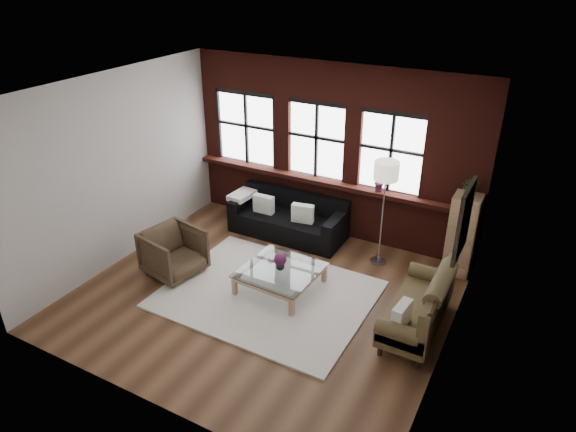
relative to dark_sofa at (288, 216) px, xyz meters
The scene contains 26 objects.
floor 2.03m from the dark_sofa, 72.36° to the right, with size 5.50×5.50×0.00m, color #4C2E1C.
ceiling 3.44m from the dark_sofa, 72.36° to the right, with size 5.50×5.50×0.00m, color white.
wall_back 1.48m from the dark_sofa, 44.80° to the left, with size 5.50×5.50×0.00m, color #BCB5AF.
wall_front 4.60m from the dark_sofa, 82.18° to the right, with size 5.50×5.50×0.00m, color #BCB5AF.
wall_left 3.11m from the dark_sofa, 138.48° to the right, with size 5.00×5.00×0.00m, color #BCB5AF.
wall_right 4.04m from the dark_sofa, 29.53° to the right, with size 5.00×5.00×0.00m, color #BCB5AF.
brick_backwall 1.46m from the dark_sofa, 41.78° to the left, with size 5.50×0.12×3.20m, color #441610, non-canonical shape.
sill_ledge 0.99m from the dark_sofa, 36.67° to the left, with size 5.50×0.30×0.08m, color #441610.
window_left 1.89m from the dark_sofa, 155.30° to the left, with size 1.38×0.10×1.50m, color black, non-canonical shape.
window_mid 1.50m from the dark_sofa, 61.05° to the left, with size 1.38×0.10×1.50m, color black, non-canonical shape.
window_right 2.25m from the dark_sofa, 17.89° to the left, with size 1.38×0.10×1.50m, color black, non-canonical shape.
wall_poster 3.97m from the dark_sofa, 25.70° to the right, with size 0.05×0.74×0.94m, color black, non-canonical shape.
shag_rug 2.02m from the dark_sofa, 71.08° to the right, with size 3.14×2.46×0.03m, color silver.
dark_sofa is the anchor object (origin of this frame).
pillow_a 0.51m from the dark_sofa, 167.80° to the right, with size 0.40×0.14×0.34m, color white.
pillow_b 0.42m from the dark_sofa, 15.53° to the right, with size 0.40×0.14×0.34m, color white.
vintage_settee 3.31m from the dark_sofa, 28.55° to the right, with size 0.77×1.73×0.92m, color #4F4124, non-canonical shape.
pillow_settee 3.53m from the dark_sofa, 36.76° to the right, with size 0.14×0.38×0.34m, color white.
armchair 2.29m from the dark_sofa, 116.59° to the right, with size 0.84×0.87×0.79m, color #3E2E1F.
coffee_table 1.81m from the dark_sofa, 65.44° to the right, with size 1.15×1.15×0.39m, color #A07956, non-canonical shape.
vase 1.80m from the dark_sofa, 65.44° to the right, with size 0.14×0.14×0.14m, color #B2B2B2.
flowers 1.81m from the dark_sofa, 65.44° to the right, with size 0.20×0.20×0.20m, color #5E2046.
drawer_chest 3.12m from the dark_sofa, ahead, with size 0.43×0.43×1.40m, color #A07956.
potted_plant_top 3.32m from the dark_sofa, ahead, with size 0.29×0.25×0.32m, color #2D5923.
floor_lamp 1.95m from the dark_sofa, ahead, with size 0.40×0.40×2.01m, color #A5A5A8, non-canonical shape.
sill_plant 1.86m from the dark_sofa, 14.75° to the left, with size 0.20×0.16×0.36m, color #5E2046.
Camera 1 is at (3.46, -5.63, 4.77)m, focal length 32.00 mm.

